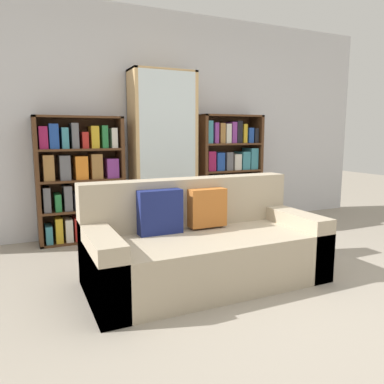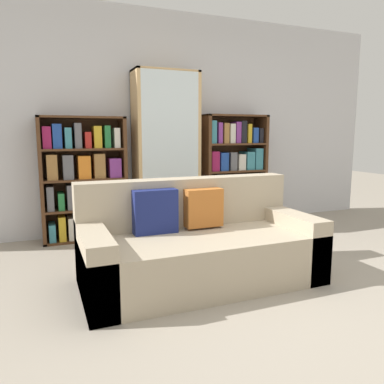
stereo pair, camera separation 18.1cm
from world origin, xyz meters
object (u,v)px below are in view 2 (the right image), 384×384
(bookshelf_left, at_px, (84,181))
(display_cabinet, at_px, (166,153))
(wine_bottle, at_px, (214,225))
(couch, at_px, (198,247))
(bookshelf_right, at_px, (233,172))

(bookshelf_left, bearing_deg, display_cabinet, -0.89)
(display_cabinet, height_order, wine_bottle, display_cabinet)
(couch, relative_size, display_cabinet, 0.98)
(couch, bearing_deg, bookshelf_left, 113.86)
(couch, height_order, wine_bottle, couch)
(wine_bottle, bearing_deg, display_cabinet, 135.18)
(couch, bearing_deg, display_cabinet, 80.92)
(display_cabinet, bearing_deg, bookshelf_right, 0.93)
(couch, xyz_separation_m, bookshelf_left, (-0.72, 1.64, 0.39))
(wine_bottle, bearing_deg, bookshelf_left, 162.25)
(display_cabinet, bearing_deg, bookshelf_left, 179.11)
(couch, xyz_separation_m, bookshelf_right, (1.20, 1.64, 0.42))
(couch, distance_m, display_cabinet, 1.78)
(bookshelf_right, bearing_deg, display_cabinet, -179.07)
(bookshelf_left, relative_size, wine_bottle, 4.18)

